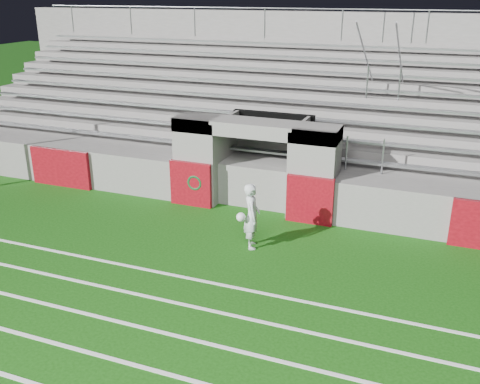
% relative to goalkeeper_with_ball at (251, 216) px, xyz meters
% --- Properties ---
extents(ground, '(90.00, 90.00, 0.00)m').
position_rel_goalkeeper_with_ball_xyz_m(ground, '(-0.81, -0.99, -0.84)').
color(ground, '#11430B').
rests_on(ground, ground).
extents(stadium_structure, '(26.00, 8.48, 5.42)m').
position_rel_goalkeeper_with_ball_xyz_m(stadium_structure, '(-0.81, 6.98, 0.65)').
color(stadium_structure, slate).
rests_on(stadium_structure, ground).
extents(goalkeeper_with_ball, '(0.62, 0.72, 1.68)m').
position_rel_goalkeeper_with_ball_xyz_m(goalkeeper_with_ball, '(0.00, 0.00, 0.00)').
color(goalkeeper_with_ball, silver).
rests_on(goalkeeper_with_ball, ground).
extents(hose_coil, '(0.58, 0.15, 0.58)m').
position_rel_goalkeeper_with_ball_xyz_m(hose_coil, '(-2.46, 1.94, -0.07)').
color(hose_coil, '#0B3A0E').
rests_on(hose_coil, ground).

